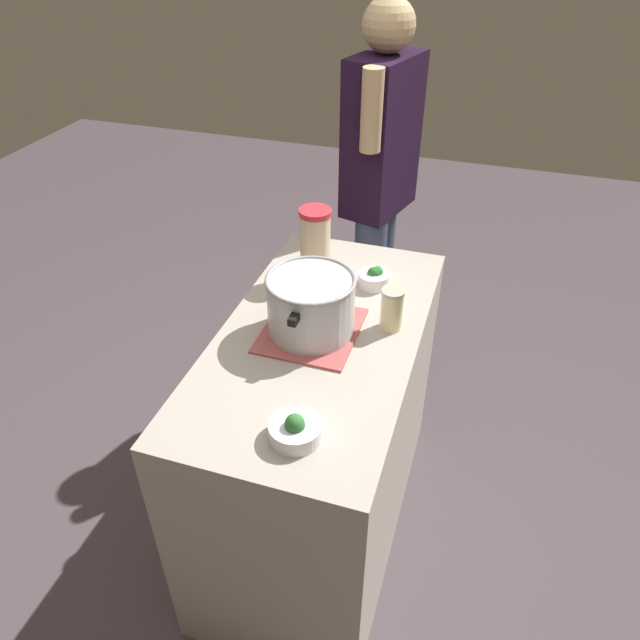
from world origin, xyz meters
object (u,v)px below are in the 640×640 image
(cooking_pot, at_px, (311,304))
(person_cook, at_px, (378,196))
(lemonade_pitcher, at_px, (315,243))
(broccoli_bowl_front, at_px, (295,430))
(mason_jar, at_px, (392,309))
(broccoli_bowl_center, at_px, (374,278))

(cooking_pot, bearing_deg, person_cook, 0.80)
(cooking_pot, bearing_deg, lemonade_pitcher, 15.80)
(cooking_pot, bearing_deg, broccoli_bowl_front, -166.77)
(cooking_pot, relative_size, mason_jar, 2.44)
(broccoli_bowl_front, xyz_separation_m, broccoli_bowl_center, (0.75, -0.02, 0.00))
(cooking_pot, height_order, broccoli_bowl_center, cooking_pot)
(lemonade_pitcher, height_order, mason_jar, lemonade_pitcher)
(cooking_pot, height_order, mason_jar, cooking_pot)
(lemonade_pitcher, distance_m, broccoli_bowl_center, 0.24)
(lemonade_pitcher, height_order, broccoli_bowl_center, lemonade_pitcher)
(broccoli_bowl_center, bearing_deg, person_cook, 12.04)
(mason_jar, xyz_separation_m, broccoli_bowl_center, (0.22, 0.11, -0.04))
(cooking_pot, bearing_deg, broccoli_bowl_center, -21.25)
(lemonade_pitcher, relative_size, mason_jar, 1.82)
(cooking_pot, distance_m, lemonade_pitcher, 0.33)
(broccoli_bowl_front, bearing_deg, cooking_pot, 13.23)
(lemonade_pitcher, bearing_deg, broccoli_bowl_front, -165.67)
(lemonade_pitcher, height_order, person_cook, person_cook)
(lemonade_pitcher, relative_size, broccoli_bowl_front, 1.88)
(broccoli_bowl_front, bearing_deg, broccoli_bowl_center, -1.69)
(cooking_pot, bearing_deg, mason_jar, -67.73)
(lemonade_pitcher, distance_m, person_cook, 0.65)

